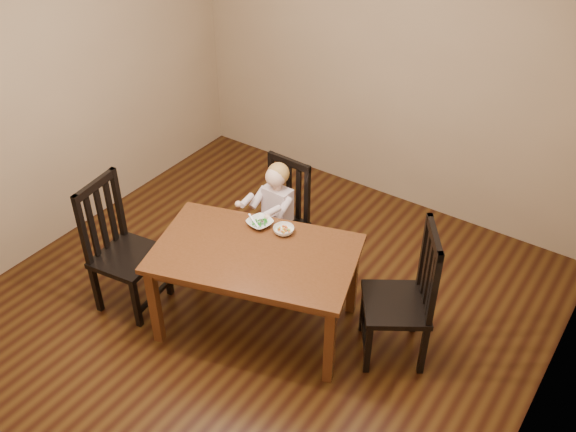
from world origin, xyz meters
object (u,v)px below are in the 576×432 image
Objects in this scene: dining_table at (255,261)px; chair_right at (404,298)px; chair_child at (280,219)px; toddler at (276,208)px; bowl_peas at (260,223)px; bowl_veg at (284,230)px; chair_left at (121,249)px.

chair_right is at bearing 20.03° from dining_table.
chair_child reaches higher than dining_table.
toddler is (-0.27, 0.63, -0.03)m from dining_table.
bowl_veg is (0.19, 0.02, 0.00)m from bowl_peas.
bowl_veg reaches higher than dining_table.
toddler is 0.41m from bowl_peas.
chair_left is 1.21m from toddler.
chair_child is at bearing 105.67° from bowl_peas.
chair_right is at bearing 101.85° from chair_left.
bowl_peas reaches higher than dining_table.
chair_right reaches higher than chair_child.
dining_table is 1.05m from chair_right.
chair_left reaches higher than chair_child.
chair_child is 1.29m from chair_right.
chair_child is 1.25m from chair_left.
chair_child is 5.42× the size of bowl_peas.
toddler is at bearing 136.10° from chair_left.
dining_table is 0.69m from toddler.
chair_left is at bearing -148.42° from bowl_veg.
toddler is at bearing 132.03° from bowl_veg.
chair_left is at bearing -143.92° from bowl_peas.
toddler is (-0.00, -0.05, 0.13)m from chair_child.
chair_child is 0.90× the size of chair_left.
toddler is at bearing 107.89° from bowl_peas.
chair_left is 1.00× the size of chair_right.
dining_table is 3.06× the size of toddler.
chair_right reaches higher than toddler.
chair_child reaches higher than bowl_veg.
chair_child is 0.51m from bowl_peas.
toddler reaches higher than bowl_peas.
bowl_peas is 1.17× the size of bowl_veg.
chair_right is at bearing 168.07° from chair_child.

